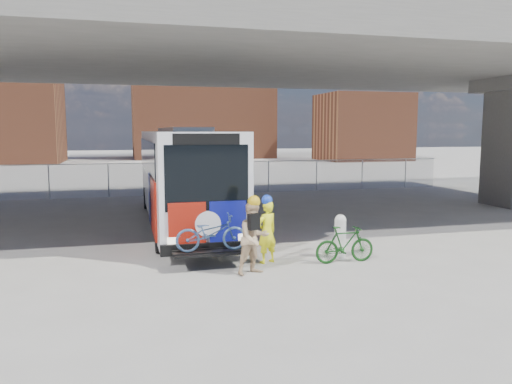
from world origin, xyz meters
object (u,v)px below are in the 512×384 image
object	(u,v)px
cyclist_tan	(254,237)
bike_parked	(345,244)
bus	(182,170)
bollard	(340,235)
cyclist_hivis	(267,230)

from	to	relation	value
cyclist_tan	bike_parked	bearing A→B (deg)	-13.02
cyclist_tan	bike_parked	size ratio (longest dim) A/B	1.18
bus	cyclist_tan	world-z (taller)	bus
bollard	bike_parked	xyz separation A→B (m)	(-0.10, -0.54, -0.16)
cyclist_tan	bike_parked	xyz separation A→B (m)	(2.66, 0.40, -0.43)
bus	cyclist_hivis	bearing A→B (deg)	-76.05
cyclist_hivis	bike_parked	bearing A→B (deg)	140.86
bollard	bike_parked	size ratio (longest dim) A/B	0.73
bollard	bike_parked	distance (m)	0.57
bollard	cyclist_tan	xyz separation A→B (m)	(-2.76, -0.94, 0.28)
cyclist_hivis	bike_parked	size ratio (longest dim) A/B	1.11
bollard	cyclist_hivis	bearing A→B (deg)	180.00
bike_parked	bollard	bearing A→B (deg)	-10.37
cyclist_hivis	cyclist_tan	xyz separation A→B (m)	(-0.60, -0.94, 0.04)
bus	bike_parked	bearing A→B (deg)	-62.15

